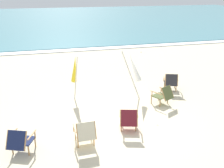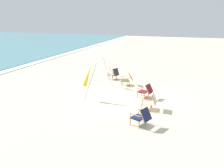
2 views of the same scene
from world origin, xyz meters
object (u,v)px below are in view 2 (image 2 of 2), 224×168
object	(u,v)px
beach_chair_front_left	(150,101)
umbrella_furled_yellow	(88,76)
beach_chair_back_left	(128,79)
beach_chair_back_right	(142,116)
umbrella_furled_white	(109,67)
beach_chair_mid_center	(114,74)
beach_chair_front_right	(146,90)

from	to	relation	value
beach_chair_front_left	umbrella_furled_yellow	size ratio (longest dim) A/B	0.40
beach_chair_front_left	beach_chair_back_left	size ratio (longest dim) A/B	0.89
beach_chair_back_right	umbrella_furled_white	world-z (taller)	umbrella_furled_white
beach_chair_mid_center	umbrella_furled_yellow	bearing A→B (deg)	-179.80
beach_chair_mid_center	beach_chair_front_left	bearing A→B (deg)	-143.01
beach_chair_mid_center	beach_chair_front_right	bearing A→B (deg)	-135.87
beach_chair_front_right	umbrella_furled_white	bearing A→B (deg)	67.59
umbrella_furled_yellow	beach_chair_front_left	bearing A→B (deg)	-92.65
beach_chair_front_left	beach_chair_front_right	world-z (taller)	beach_chair_front_left
beach_chair_mid_center	beach_chair_front_left	world-z (taller)	beach_chair_mid_center
beach_chair_back_left	beach_chair_front_right	xyz separation A→B (m)	(-1.91, -1.53, -0.00)
beach_chair_back_left	umbrella_furled_white	bearing A→B (deg)	134.39
beach_chair_front_left	beach_chair_front_right	distance (m)	1.55
beach_chair_front_left	beach_chair_mid_center	bearing A→B (deg)	36.99
umbrella_furled_yellow	beach_chair_front_right	bearing A→B (deg)	-64.49
beach_chair_front_right	umbrella_furled_yellow	world-z (taller)	umbrella_furled_yellow
beach_chair_front_right	beach_chair_back_right	bearing A→B (deg)	-172.18
beach_chair_back_left	umbrella_furled_yellow	bearing A→B (deg)	159.00
beach_chair_back_left	umbrella_furled_white	size ratio (longest dim) A/B	0.46
beach_chair_front_right	umbrella_furled_white	world-z (taller)	umbrella_furled_white
beach_chair_front_left	umbrella_furled_yellow	distance (m)	3.37
beach_chair_front_right	beach_chair_mid_center	bearing A→B (deg)	44.13
beach_chair_mid_center	beach_chair_back_left	xyz separation A→B (m)	(-0.96, -1.26, -0.01)
beach_chair_back_right	beach_chair_back_left	bearing A→B (deg)	20.91
umbrella_furled_yellow	umbrella_furled_white	world-z (taller)	umbrella_furled_yellow
beach_chair_mid_center	beach_chair_front_left	xyz separation A→B (m)	(-4.34, -3.27, -0.00)
beach_chair_front_right	umbrella_furled_yellow	distance (m)	3.19
beach_chair_back_left	beach_chair_back_right	world-z (taller)	beach_chair_back_left
beach_chair_mid_center	umbrella_furled_yellow	world-z (taller)	umbrella_furled_yellow
umbrella_furled_yellow	umbrella_furled_white	distance (m)	2.35
beach_chair_front_left	beach_chair_back_left	xyz separation A→B (m)	(3.38, 2.01, -0.01)
umbrella_furled_white	umbrella_furled_yellow	bearing A→B (deg)	172.20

